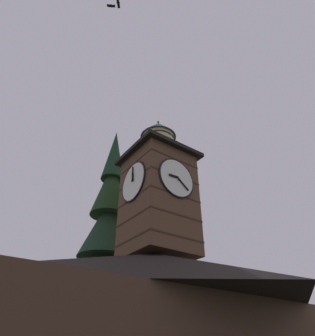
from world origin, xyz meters
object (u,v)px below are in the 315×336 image
object	(u,v)px
pine_tree_behind	(104,263)
flying_bird_low	(111,6)
building_main	(155,324)
moon	(108,265)
clock_tower	(158,191)
flying_bird_high	(118,3)

from	to	relation	value
pine_tree_behind	flying_bird_low	distance (m)	16.01
building_main	flying_bird_low	size ratio (longest dim) A/B	32.14
building_main	moon	distance (m)	43.98
building_main	clock_tower	xyz separation A→B (m)	(-0.71, -0.71, 7.27)
building_main	moon	size ratio (longest dim) A/B	8.84
pine_tree_behind	moon	world-z (taller)	pine_tree_behind
clock_tower	moon	size ratio (longest dim) A/B	5.25
clock_tower	moon	distance (m)	41.47
building_main	flying_bird_low	xyz separation A→B (m)	(5.22, 2.70, 16.53)
clock_tower	flying_bird_high	distance (m)	12.70
building_main	pine_tree_behind	bearing A→B (deg)	-88.98
moon	flying_bird_low	size ratio (longest dim) A/B	3.64
clock_tower	pine_tree_behind	bearing A→B (deg)	-80.68
building_main	pine_tree_behind	size ratio (longest dim) A/B	0.91
building_main	clock_tower	size ratio (longest dim) A/B	1.68
flying_bird_high	moon	bearing A→B (deg)	-117.25
moon	flying_bird_high	xyz separation A→B (m)	(21.00, 40.78, 5.33)
clock_tower	flying_bird_high	size ratio (longest dim) A/B	15.44
building_main	flying_bird_high	distance (m)	19.13
clock_tower	moon	world-z (taller)	moon
building_main	pine_tree_behind	world-z (taller)	pine_tree_behind
building_main	pine_tree_behind	xyz separation A→B (m)	(0.10, -5.63, 3.85)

